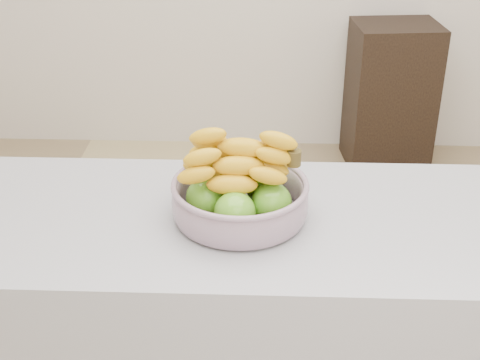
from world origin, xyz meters
name	(u,v)px	position (x,y,z in m)	size (l,w,h in m)	color
cabinet	(390,96)	(0.53, 1.78, 0.40)	(0.45, 0.36, 0.80)	black
fruit_bowl	(240,193)	(-0.22, -0.35, 0.96)	(0.32, 0.32, 0.21)	#A7B5C9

